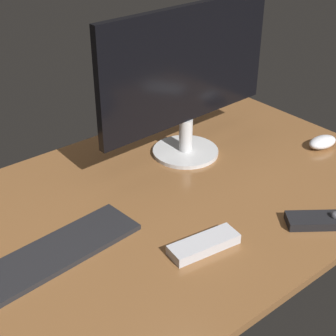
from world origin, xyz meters
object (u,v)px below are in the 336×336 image
(monitor, at_px, (187,76))
(media_remote, at_px, (320,220))
(computer_mouse, at_px, (322,142))
(tv_remote, at_px, (204,244))
(keyboard, at_px, (57,252))

(monitor, distance_m, media_remote, 0.53)
(computer_mouse, bearing_deg, media_remote, -138.73)
(monitor, relative_size, tv_remote, 3.56)
(monitor, distance_m, computer_mouse, 0.48)
(monitor, height_order, tv_remote, monitor)
(keyboard, height_order, media_remote, media_remote)
(monitor, xyz_separation_m, tv_remote, (-0.26, -0.36, -0.23))
(computer_mouse, height_order, tv_remote, computer_mouse)
(keyboard, xyz_separation_m, media_remote, (0.54, -0.30, 0.00))
(computer_mouse, relative_size, tv_remote, 0.60)
(media_remote, bearing_deg, monitor, 129.58)
(monitor, bearing_deg, tv_remote, -127.59)
(monitor, height_order, computer_mouse, monitor)
(monitor, height_order, keyboard, monitor)
(monitor, distance_m, keyboard, 0.60)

